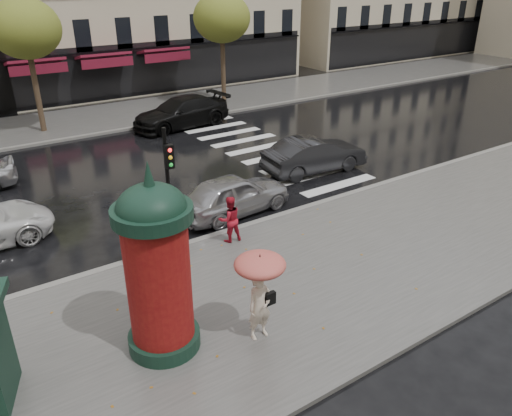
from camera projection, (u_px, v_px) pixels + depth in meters
ground at (276, 279)px, 13.79m from camera, size 160.00×160.00×0.00m
near_sidewalk at (287, 286)px, 13.39m from camera, size 90.00×7.00×0.12m
far_sidewalk at (77, 122)px, 27.99m from camera, size 90.00×6.00×0.12m
near_kerb at (221, 234)px, 16.01m from camera, size 90.00×0.25×0.14m
far_kerb at (94, 134)px, 25.74m from camera, size 90.00×0.25×0.14m
zebra_crossing at (260, 148)px, 24.01m from camera, size 3.60×11.75×0.01m
tree_far_left at (25, 29)px, 24.04m from camera, size 3.40×3.40×6.64m
tree_far_right at (222, 18)px, 29.59m from camera, size 3.40×3.40×6.64m
woman_umbrella at (260, 283)px, 10.84m from camera, size 1.14×1.14×2.19m
woman_red at (230, 219)px, 15.21m from camera, size 0.78×0.64×1.47m
man_burgundy at (145, 241)px, 13.79m from camera, size 0.86×0.61×1.64m
morris_column at (157, 265)px, 10.29m from camera, size 1.63×1.63×4.39m
traffic_light at (169, 180)px, 13.90m from camera, size 0.24×0.35×3.80m
car_silver at (234, 195)px, 17.25m from camera, size 4.28×2.00×1.42m
car_darkgrey at (315, 155)px, 20.87m from camera, size 4.59×1.91×1.48m
car_black at (181, 112)px, 26.97m from camera, size 5.68×2.83×1.58m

